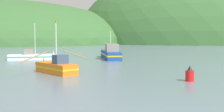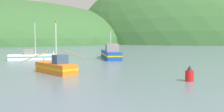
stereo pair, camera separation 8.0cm
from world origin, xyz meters
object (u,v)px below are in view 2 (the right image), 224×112
Objects in this scene: fishing_boat_orange at (56,67)px; fishing_boat_blue at (111,54)px; fishing_boat_white at (32,56)px; channel_buoy at (189,75)px.

fishing_boat_blue is at bearing -57.51° from fishing_boat_orange.
fishing_boat_white reaches higher than channel_buoy.
fishing_boat_blue is 21.63m from fishing_boat_orange.
fishing_boat_white is (-14.36, -0.34, -0.35)m from fishing_boat_blue.
channel_buoy is at bearing -153.06° from fishing_boat_orange.
fishing_boat_orange is 14.99m from channel_buoy.
fishing_boat_white is at bearing 124.13° from channel_buoy.
channel_buoy is at bearing -171.60° from fishing_boat_blue.
fishing_boat_orange reaches higher than channel_buoy.
fishing_boat_white reaches higher than fishing_boat_orange.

